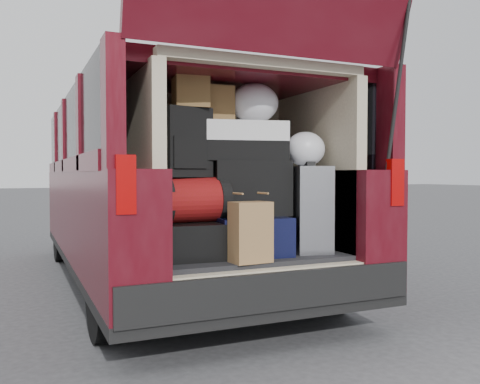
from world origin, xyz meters
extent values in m
plane|color=#38383A|center=(0.00, 0.00, 0.00)|extent=(80.00, 80.00, 0.00)
cylinder|color=black|center=(-0.82, 0.40, 0.32)|extent=(0.24, 0.64, 0.64)
cylinder|color=black|center=(0.82, 0.40, 0.32)|extent=(0.24, 0.64, 0.64)
cylinder|color=black|center=(-0.82, 3.70, 0.32)|extent=(0.24, 0.64, 0.64)
cylinder|color=black|center=(0.82, 3.70, 0.32)|extent=(0.24, 0.64, 0.64)
cube|color=black|center=(0.00, 2.08, 0.26)|extent=(1.90, 4.85, 0.08)
cube|color=#4C0710|center=(-0.79, 2.08, 0.70)|extent=(0.33, 4.85, 0.80)
cube|color=#4C0710|center=(0.79, 2.08, 0.70)|extent=(0.33, 4.85, 0.80)
cube|color=#4C0710|center=(0.00, 2.08, 1.73)|extent=(1.82, 4.46, 0.10)
cube|color=black|center=(-0.88, 1.97, 1.44)|extent=(0.12, 4.25, 0.68)
cube|color=black|center=(0.88, 1.97, 1.44)|extent=(0.12, 4.25, 0.68)
cube|color=black|center=(0.00, -0.29, 0.40)|extent=(1.86, 0.16, 0.22)
cube|color=#990505|center=(-0.86, -0.33, 1.02)|extent=(0.10, 0.06, 0.30)
cube|color=#990505|center=(0.86, -0.33, 1.02)|extent=(0.10, 0.06, 0.30)
cube|color=black|center=(0.00, 0.28, 0.52)|extent=(1.24, 1.05, 0.06)
cube|color=beige|center=(-0.66, 0.28, 1.12)|extent=(0.08, 1.05, 1.15)
cube|color=beige|center=(0.66, 0.28, 1.12)|extent=(0.08, 1.05, 1.15)
cube|color=beige|center=(0.00, 0.83, 1.12)|extent=(1.34, 0.06, 1.15)
cube|color=beige|center=(0.00, 0.28, 1.73)|extent=(1.34, 1.05, 0.06)
cylinder|color=black|center=(0.84, -0.40, 1.65)|extent=(0.02, 0.90, 0.76)
cube|color=black|center=(0.00, 0.28, 0.28)|extent=(1.24, 1.05, 0.55)
cube|color=black|center=(-0.40, 0.17, 0.66)|extent=(0.44, 0.58, 0.22)
cube|color=black|center=(0.03, 0.14, 0.67)|extent=(0.52, 0.61, 0.25)
cube|color=silver|center=(0.44, 0.06, 0.84)|extent=(0.30, 0.42, 0.57)
cube|color=olive|center=(-0.10, -0.19, 0.73)|extent=(0.24, 0.17, 0.36)
cube|color=maroon|center=(-0.35, 0.12, 0.91)|extent=(0.44, 0.29, 0.28)
cube|color=black|center=(0.06, 0.17, 0.98)|extent=(0.55, 0.38, 0.36)
cube|color=black|center=(-0.39, 0.16, 1.27)|extent=(0.34, 0.24, 0.43)
cube|color=silver|center=(0.01, 0.19, 1.29)|extent=(0.62, 0.41, 0.26)
cube|color=olive|center=(-0.35, 0.16, 1.58)|extent=(0.23, 0.19, 0.19)
cube|color=olive|center=(-0.16, 0.25, 1.53)|extent=(0.23, 0.19, 0.23)
ellipsoid|color=silver|center=(0.11, 0.21, 1.55)|extent=(0.35, 0.33, 0.27)
ellipsoid|color=silver|center=(0.43, 0.07, 1.24)|extent=(0.27, 0.25, 0.23)
camera|label=1|loc=(-1.36, -2.90, 1.07)|focal=38.00mm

